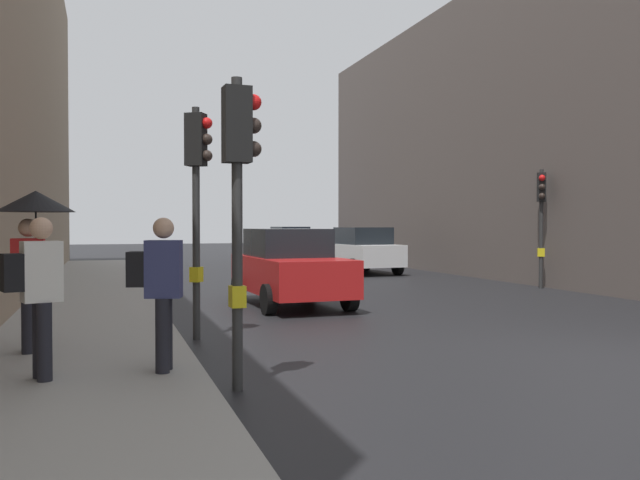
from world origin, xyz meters
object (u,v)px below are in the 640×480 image
traffic_light_near_right (197,180)px  traffic_light_near_left (239,175)px  pedestrian_with_grey_backpack (160,284)px  car_blue_van (289,243)px  car_red_sedan (290,267)px  pedestrian_with_umbrella (33,225)px  car_white_compact (361,250)px  traffic_light_mid_street (541,206)px  pedestrian_with_black_backpack (37,288)px

traffic_light_near_right → traffic_light_near_left: (0.00, -3.47, -0.18)m
traffic_light_near_left → pedestrian_with_grey_backpack: traffic_light_near_left is taller
car_blue_van → car_red_sedan: bearing=-105.2°
car_red_sedan → pedestrian_with_umbrella: pedestrian_with_umbrella is taller
car_blue_van → traffic_light_near_right: bearing=-108.5°
car_white_compact → traffic_light_near_left: bearing=-115.6°
traffic_light_mid_street → pedestrian_with_black_backpack: 15.46m
pedestrian_with_grey_backpack → traffic_light_near_right: bearing=74.5°
traffic_light_near_right → pedestrian_with_grey_backpack: traffic_light_near_right is taller
traffic_light_near_right → traffic_light_mid_street: (10.65, 5.64, -0.18)m
traffic_light_near_right → pedestrian_with_black_backpack: traffic_light_near_right is taller
car_white_compact → pedestrian_with_black_backpack: bearing=-122.1°
traffic_light_near_left → car_red_sedan: (2.61, 7.42, -1.52)m
traffic_light_near_right → pedestrian_with_umbrella: 2.73m
pedestrian_with_umbrella → car_red_sedan: bearing=46.5°
car_red_sedan → traffic_light_near_right: bearing=-123.5°
car_blue_van → pedestrian_with_umbrella: (-10.45, -25.52, 0.96)m
traffic_light_mid_street → car_white_compact: bearing=110.1°
car_red_sedan → pedestrian_with_umbrella: (-4.93, -5.20, 0.96)m
pedestrian_with_black_backpack → car_red_sedan: bearing=55.7°
traffic_light_near_left → car_blue_van: size_ratio=0.81×
traffic_light_near_right → pedestrian_with_umbrella: traffic_light_near_right is taller
car_red_sedan → pedestrian_with_grey_backpack: pedestrian_with_grey_backpack is taller
car_red_sedan → car_white_compact: bearing=59.7°
car_white_compact → car_blue_van: 11.22m
car_white_compact → pedestrian_with_umbrella: (-10.25, -14.30, 0.96)m
traffic_light_near_right → pedestrian_with_black_backpack: (-2.12, -2.99, -1.41)m
car_white_compact → traffic_light_mid_street: bearing=-69.9°
traffic_light_near_left → traffic_light_mid_street: bearing=40.6°
traffic_light_near_right → pedestrian_with_black_backpack: 3.93m
pedestrian_with_black_backpack → pedestrian_with_grey_backpack: bearing=1.8°
traffic_light_near_left → pedestrian_with_grey_backpack: bearing=147.7°
car_blue_van → pedestrian_with_umbrella: 27.59m
traffic_light_near_right → traffic_light_near_left: size_ratio=1.07×
car_white_compact → traffic_light_near_right: bearing=-121.3°
car_white_compact → pedestrian_with_grey_backpack: bearing=-118.7°
pedestrian_with_grey_backpack → pedestrian_with_black_backpack: bearing=-178.2°
traffic_light_mid_street → traffic_light_near_left: (-10.65, -9.12, 0.01)m
car_red_sedan → pedestrian_with_black_backpack: size_ratio=2.41×
car_white_compact → car_blue_van: size_ratio=1.00×
pedestrian_with_umbrella → pedestrian_with_grey_backpack: 2.37m
traffic_light_near_left → pedestrian_with_umbrella: (-2.32, 2.23, -0.56)m
pedestrian_with_umbrella → car_white_compact: bearing=54.4°
car_red_sedan → pedestrian_with_umbrella: 7.23m
traffic_light_near_left → car_blue_van: 28.95m
traffic_light_mid_street → traffic_light_near_left: size_ratio=1.00×
traffic_light_mid_street → pedestrian_with_grey_backpack: traffic_light_mid_street is taller
pedestrian_with_grey_backpack → car_red_sedan: bearing=63.5°
car_red_sedan → pedestrian_with_grey_backpack: bearing=-116.5°
car_blue_van → pedestrian_with_grey_backpack: (-8.95, -27.23, 0.29)m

